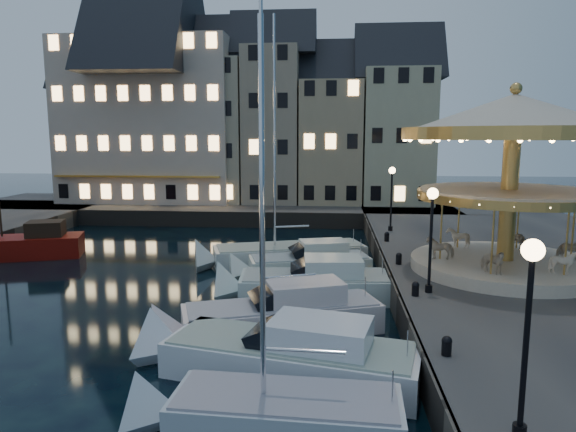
# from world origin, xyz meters

# --- Properties ---
(ground) EXTENTS (160.00, 160.00, 0.00)m
(ground) POSITION_xyz_m (0.00, 0.00, 0.00)
(ground) COLOR black
(ground) RESTS_ON ground
(quay_east) EXTENTS (16.00, 56.00, 1.30)m
(quay_east) POSITION_xyz_m (14.00, 6.00, 0.65)
(quay_east) COLOR #474442
(quay_east) RESTS_ON ground
(quay_north) EXTENTS (44.00, 12.00, 1.30)m
(quay_north) POSITION_xyz_m (-8.00, 28.00, 0.65)
(quay_north) COLOR #474442
(quay_north) RESTS_ON ground
(quaywall_e) EXTENTS (0.15, 44.00, 1.30)m
(quaywall_e) POSITION_xyz_m (6.00, 6.00, 0.65)
(quaywall_e) COLOR #47423A
(quaywall_e) RESTS_ON ground
(quaywall_n) EXTENTS (48.00, 0.15, 1.30)m
(quaywall_n) POSITION_xyz_m (-6.00, 22.00, 0.65)
(quaywall_n) COLOR #47423A
(quaywall_n) RESTS_ON ground
(streetlamp_a) EXTENTS (0.44, 0.44, 4.17)m
(streetlamp_a) POSITION_xyz_m (7.20, -9.00, 4.02)
(streetlamp_a) COLOR black
(streetlamp_a) RESTS_ON quay_east
(streetlamp_b) EXTENTS (0.44, 0.44, 4.17)m
(streetlamp_b) POSITION_xyz_m (7.20, 1.00, 4.02)
(streetlamp_b) COLOR black
(streetlamp_b) RESTS_ON quay_east
(streetlamp_c) EXTENTS (0.44, 0.44, 4.17)m
(streetlamp_c) POSITION_xyz_m (7.20, 14.50, 4.02)
(streetlamp_c) COLOR black
(streetlamp_c) RESTS_ON quay_east
(bollard_a) EXTENTS (0.30, 0.30, 0.57)m
(bollard_a) POSITION_xyz_m (6.60, -5.00, 1.60)
(bollard_a) COLOR black
(bollard_a) RESTS_ON quay_east
(bollard_b) EXTENTS (0.30, 0.30, 0.57)m
(bollard_b) POSITION_xyz_m (6.60, 0.50, 1.60)
(bollard_b) COLOR black
(bollard_b) RESTS_ON quay_east
(bollard_c) EXTENTS (0.30, 0.30, 0.57)m
(bollard_c) POSITION_xyz_m (6.60, 5.50, 1.60)
(bollard_c) COLOR black
(bollard_c) RESTS_ON quay_east
(bollard_d) EXTENTS (0.30, 0.30, 0.57)m
(bollard_d) POSITION_xyz_m (6.60, 11.00, 1.60)
(bollard_d) COLOR black
(bollard_d) RESTS_ON quay_east
(townhouse_na) EXTENTS (5.50, 8.00, 12.80)m
(townhouse_na) POSITION_xyz_m (-19.50, 30.00, 7.78)
(townhouse_na) COLOR gray
(townhouse_na) RESTS_ON quay_north
(townhouse_nb) EXTENTS (6.16, 8.00, 13.80)m
(townhouse_nb) POSITION_xyz_m (-14.05, 30.00, 8.28)
(townhouse_nb) COLOR tan
(townhouse_nb) RESTS_ON quay_north
(townhouse_nc) EXTENTS (6.82, 8.00, 14.80)m
(townhouse_nc) POSITION_xyz_m (-8.00, 30.00, 8.78)
(townhouse_nc) COLOR tan
(townhouse_nc) RESTS_ON quay_north
(townhouse_nd) EXTENTS (5.50, 8.00, 15.80)m
(townhouse_nd) POSITION_xyz_m (-2.25, 30.00, 9.28)
(townhouse_nd) COLOR gray
(townhouse_nd) RESTS_ON quay_north
(townhouse_ne) EXTENTS (6.16, 8.00, 12.80)m
(townhouse_ne) POSITION_xyz_m (3.20, 30.00, 7.78)
(townhouse_ne) COLOR tan
(townhouse_ne) RESTS_ON quay_north
(townhouse_nf) EXTENTS (6.82, 8.00, 13.80)m
(townhouse_nf) POSITION_xyz_m (9.25, 30.00, 8.28)
(townhouse_nf) COLOR tan
(townhouse_nf) RESTS_ON quay_north
(hotel_corner) EXTENTS (17.60, 9.00, 16.80)m
(hotel_corner) POSITION_xyz_m (-14.00, 30.00, 9.78)
(hotel_corner) COLOR beige
(hotel_corner) RESTS_ON quay_north
(motorboat_a) EXTENTS (6.76, 2.47, 11.21)m
(motorboat_a) POSITION_xyz_m (1.68, -7.33, 0.54)
(motorboat_a) COLOR silver
(motorboat_a) RESTS_ON ground
(motorboat_b) EXTENTS (8.94, 4.40, 2.15)m
(motorboat_b) POSITION_xyz_m (1.72, -4.01, 0.64)
(motorboat_b) COLOR silver
(motorboat_b) RESTS_ON ground
(motorboat_c) EXTENTS (8.45, 4.75, 11.37)m
(motorboat_c) POSITION_xyz_m (1.12, -0.58, 0.68)
(motorboat_c) COLOR silver
(motorboat_c) RESTS_ON ground
(motorboat_d) EXTENTS (7.99, 3.17, 2.15)m
(motorboat_d) POSITION_xyz_m (2.19, 3.80, 0.64)
(motorboat_d) COLOR silver
(motorboat_d) RESTS_ON ground
(motorboat_e) EXTENTS (7.40, 3.80, 2.15)m
(motorboat_e) POSITION_xyz_m (1.79, 7.38, 0.64)
(motorboat_e) COLOR silver
(motorboat_e) RESTS_ON ground
(motorboat_f) EXTENTS (9.77, 5.23, 13.08)m
(motorboat_f) POSITION_xyz_m (0.35, 10.00, 0.53)
(motorboat_f) COLOR silver
(motorboat_f) RESTS_ON ground
(red_fishing_boat) EXTENTS (7.53, 4.52, 5.83)m
(red_fishing_boat) POSITION_xyz_m (-15.64, 10.48, 0.69)
(red_fishing_boat) COLOR #6A0C06
(red_fishing_boat) RESTS_ON ground
(carousel) EXTENTS (9.66, 9.66, 8.46)m
(carousel) POSITION_xyz_m (11.30, 4.66, 6.87)
(carousel) COLOR beige
(carousel) RESTS_ON quay_east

